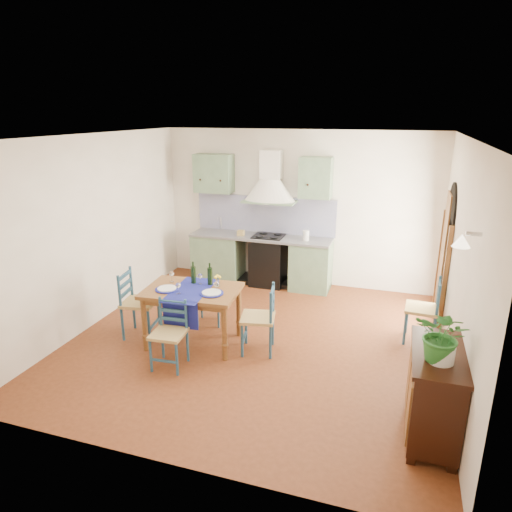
# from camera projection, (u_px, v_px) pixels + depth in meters

# --- Properties ---
(floor) EXTENTS (5.00, 5.00, 0.00)m
(floor) POSITION_uv_depth(u_px,v_px,m) (255.00, 340.00, 6.46)
(floor) COLOR #4F2410
(floor) RESTS_ON ground
(back_wall) EXTENTS (5.00, 0.96, 2.80)m
(back_wall) POSITION_uv_depth(u_px,v_px,m) (269.00, 228.00, 8.35)
(back_wall) COLOR silver
(back_wall) RESTS_ON ground
(right_wall) EXTENTS (0.26, 5.00, 2.80)m
(right_wall) POSITION_uv_depth(u_px,v_px,m) (456.00, 262.00, 5.58)
(right_wall) COLOR silver
(right_wall) RESTS_ON ground
(left_wall) EXTENTS (0.04, 5.00, 2.80)m
(left_wall) POSITION_uv_depth(u_px,v_px,m) (95.00, 231.00, 6.76)
(left_wall) COLOR silver
(left_wall) RESTS_ON ground
(ceiling) EXTENTS (5.00, 5.00, 0.01)m
(ceiling) POSITION_uv_depth(u_px,v_px,m) (255.00, 136.00, 5.60)
(ceiling) COLOR white
(ceiling) RESTS_ON back_wall
(dining_table) EXTENTS (1.33, 1.01, 1.12)m
(dining_table) POSITION_uv_depth(u_px,v_px,m) (192.00, 296.00, 6.18)
(dining_table) COLOR brown
(dining_table) RESTS_ON ground
(chair_near) EXTENTS (0.43, 0.43, 0.86)m
(chair_near) POSITION_uv_depth(u_px,v_px,m) (169.00, 333.00, 5.70)
(chair_near) COLOR navy
(chair_near) RESTS_ON ground
(chair_far) EXTENTS (0.44, 0.44, 0.80)m
(chair_far) POSITION_uv_depth(u_px,v_px,m) (209.00, 298.00, 6.85)
(chair_far) COLOR navy
(chair_far) RESTS_ON ground
(chair_left) EXTENTS (0.52, 0.52, 0.97)m
(chair_left) POSITION_uv_depth(u_px,v_px,m) (137.00, 303.00, 6.46)
(chair_left) COLOR navy
(chair_left) RESTS_ON ground
(chair_right) EXTENTS (0.51, 0.51, 0.93)m
(chair_right) POSITION_uv_depth(u_px,v_px,m) (260.00, 318.00, 6.03)
(chair_right) COLOR navy
(chair_right) RESTS_ON ground
(chair_spare) EXTENTS (0.46, 0.46, 0.94)m
(chair_spare) POSITION_uv_depth(u_px,v_px,m) (424.00, 310.00, 6.28)
(chair_spare) COLOR navy
(chair_spare) RESTS_ON ground
(sideboard) EXTENTS (0.50, 1.05, 0.94)m
(sideboard) POSITION_uv_depth(u_px,v_px,m) (434.00, 391.00, 4.41)
(sideboard) COLOR black
(sideboard) RESTS_ON ground
(potted_plant) EXTENTS (0.59, 0.56, 0.52)m
(potted_plant) POSITION_uv_depth(u_px,v_px,m) (443.00, 336.00, 4.05)
(potted_plant) COLOR #266A27
(potted_plant) RESTS_ON sideboard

